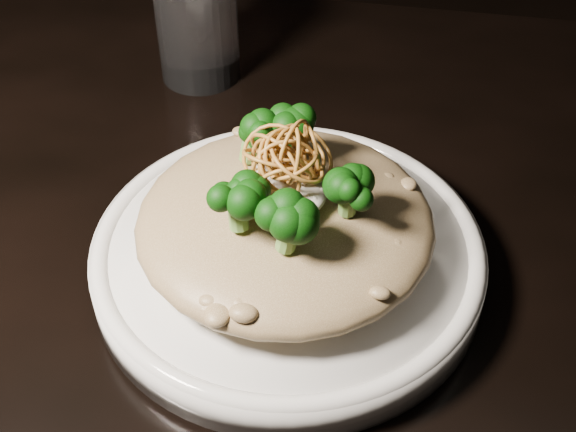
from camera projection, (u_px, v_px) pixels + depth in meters
The scene contains 7 objects.
table at pixel (274, 340), 0.63m from camera, with size 1.10×0.80×0.75m.
plate at pixel (288, 259), 0.56m from camera, with size 0.27×0.27×0.03m, color silver.
risotto at pixel (285, 222), 0.54m from camera, with size 0.20×0.20×0.04m, color brown.
broccoli at pixel (281, 172), 0.50m from camera, with size 0.13×0.13×0.05m, color black, non-canonical shape.
cheese at pixel (282, 191), 0.51m from camera, with size 0.06×0.06×0.02m, color white.
shallots at pixel (289, 158), 0.50m from camera, with size 0.05×0.05×0.03m, color brown, non-canonical shape.
drinking_glass at pixel (196, 12), 0.71m from camera, with size 0.07×0.07×0.13m, color silver.
Camera 1 is at (0.08, -0.39, 1.17)m, focal length 50.00 mm.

